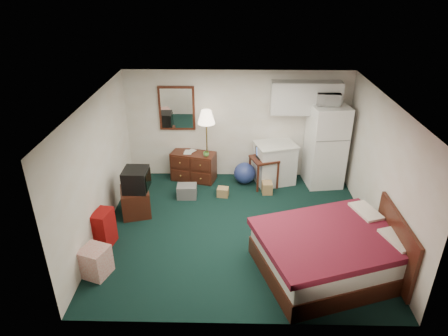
{
  "coord_description": "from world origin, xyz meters",
  "views": [
    {
      "loc": [
        -0.13,
        -6.25,
        4.44
      ],
      "look_at": [
        -0.26,
        0.32,
        1.13
      ],
      "focal_mm": 32.0,
      "sensor_mm": 36.0,
      "label": 1
    }
  ],
  "objects_px": {
    "suitcase": "(104,229)",
    "desk": "(264,172)",
    "dresser": "(194,166)",
    "fridge": "(326,146)",
    "bed": "(331,253)",
    "tv_stand": "(136,202)",
    "kitchen_counter": "(275,164)",
    "floor_lamp": "(207,148)"
  },
  "relations": [
    {
      "from": "tv_stand",
      "to": "kitchen_counter",
      "type": "bearing_deg",
      "value": 10.38
    },
    {
      "from": "tv_stand",
      "to": "suitcase",
      "type": "height_order",
      "value": "suitcase"
    },
    {
      "from": "bed",
      "to": "tv_stand",
      "type": "relative_size",
      "value": 3.66
    },
    {
      "from": "dresser",
      "to": "fridge",
      "type": "xyz_separation_m",
      "value": [
        2.95,
        -0.1,
        0.59
      ]
    },
    {
      "from": "floor_lamp",
      "to": "suitcase",
      "type": "bearing_deg",
      "value": -125.68
    },
    {
      "from": "floor_lamp",
      "to": "dresser",
      "type": "bearing_deg",
      "value": 154.23
    },
    {
      "from": "desk",
      "to": "tv_stand",
      "type": "xyz_separation_m",
      "value": [
        -2.62,
        -1.22,
        -0.07
      ]
    },
    {
      "from": "desk",
      "to": "fridge",
      "type": "xyz_separation_m",
      "value": [
        1.35,
        0.15,
        0.59
      ]
    },
    {
      "from": "floor_lamp",
      "to": "tv_stand",
      "type": "relative_size",
      "value": 2.93
    },
    {
      "from": "bed",
      "to": "suitcase",
      "type": "relative_size",
      "value": 3.17
    },
    {
      "from": "tv_stand",
      "to": "dresser",
      "type": "bearing_deg",
      "value": 39.49
    },
    {
      "from": "dresser",
      "to": "kitchen_counter",
      "type": "distance_m",
      "value": 1.86
    },
    {
      "from": "fridge",
      "to": "suitcase",
      "type": "distance_m",
      "value": 4.96
    },
    {
      "from": "suitcase",
      "to": "tv_stand",
      "type": "bearing_deg",
      "value": 83.29
    },
    {
      "from": "tv_stand",
      "to": "desk",
      "type": "bearing_deg",
      "value": 9.38
    },
    {
      "from": "floor_lamp",
      "to": "tv_stand",
      "type": "distance_m",
      "value": 1.98
    },
    {
      "from": "kitchen_counter",
      "to": "fridge",
      "type": "xyz_separation_m",
      "value": [
        1.09,
        -0.03,
        0.47
      ]
    },
    {
      "from": "desk",
      "to": "kitchen_counter",
      "type": "bearing_deg",
      "value": 15.49
    },
    {
      "from": "kitchen_counter",
      "to": "tv_stand",
      "type": "bearing_deg",
      "value": -170.32
    },
    {
      "from": "desk",
      "to": "tv_stand",
      "type": "height_order",
      "value": "desk"
    },
    {
      "from": "floor_lamp",
      "to": "fridge",
      "type": "bearing_deg",
      "value": 1.26
    },
    {
      "from": "kitchen_counter",
      "to": "bed",
      "type": "xyz_separation_m",
      "value": [
        0.63,
        -3.03,
        -0.11
      ]
    },
    {
      "from": "fridge",
      "to": "floor_lamp",
      "type": "bearing_deg",
      "value": 173.89
    },
    {
      "from": "bed",
      "to": "suitcase",
      "type": "bearing_deg",
      "value": 152.76
    },
    {
      "from": "fridge",
      "to": "bed",
      "type": "xyz_separation_m",
      "value": [
        -0.47,
        -3.0,
        -0.58
      ]
    },
    {
      "from": "dresser",
      "to": "tv_stand",
      "type": "relative_size",
      "value": 1.67
    },
    {
      "from": "suitcase",
      "to": "desk",
      "type": "bearing_deg",
      "value": 48.3
    },
    {
      "from": "dresser",
      "to": "tv_stand",
      "type": "xyz_separation_m",
      "value": [
        -1.03,
        -1.48,
        -0.07
      ]
    },
    {
      "from": "desk",
      "to": "fridge",
      "type": "bearing_deg",
      "value": -13.27
    },
    {
      "from": "fridge",
      "to": "tv_stand",
      "type": "bearing_deg",
      "value": -168.28
    },
    {
      "from": "floor_lamp",
      "to": "fridge",
      "type": "xyz_separation_m",
      "value": [
        2.62,
        0.06,
        0.06
      ]
    },
    {
      "from": "desk",
      "to": "tv_stand",
      "type": "distance_m",
      "value": 2.9
    },
    {
      "from": "bed",
      "to": "tv_stand",
      "type": "height_order",
      "value": "bed"
    },
    {
      "from": "floor_lamp",
      "to": "bed",
      "type": "relative_size",
      "value": 0.8
    },
    {
      "from": "kitchen_counter",
      "to": "fridge",
      "type": "height_order",
      "value": "fridge"
    },
    {
      "from": "kitchen_counter",
      "to": "suitcase",
      "type": "bearing_deg",
      "value": -159.19
    },
    {
      "from": "desk",
      "to": "kitchen_counter",
      "type": "relative_size",
      "value": 0.74
    },
    {
      "from": "desk",
      "to": "tv_stand",
      "type": "bearing_deg",
      "value": -174.67
    },
    {
      "from": "desk",
      "to": "tv_stand",
      "type": "relative_size",
      "value": 1.14
    },
    {
      "from": "floor_lamp",
      "to": "desk",
      "type": "xyz_separation_m",
      "value": [
        1.27,
        -0.09,
        -0.53
      ]
    },
    {
      "from": "desk",
      "to": "kitchen_counter",
      "type": "xyz_separation_m",
      "value": [
        0.26,
        0.18,
        0.12
      ]
    },
    {
      "from": "desk",
      "to": "kitchen_counter",
      "type": "height_order",
      "value": "kitchen_counter"
    }
  ]
}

